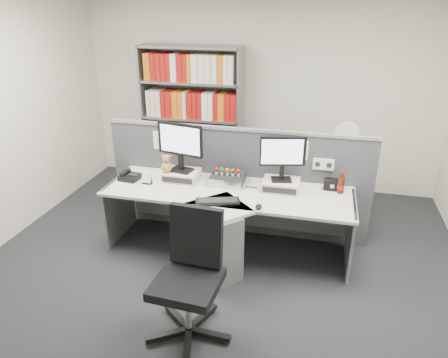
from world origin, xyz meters
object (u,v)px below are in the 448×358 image
(desk_calendar, at_px, (147,179))
(filing_cabinet, at_px, (340,188))
(desk_phone, at_px, (130,177))
(office_chair, at_px, (191,272))
(shelving_unit, at_px, (192,120))
(monitor_right, at_px, (283,155))
(mouse, at_px, (259,207))
(speaker, at_px, (332,184))
(desk_fan, at_px, (347,137))
(monitor_left, at_px, (180,143))
(desktop_pc, at_px, (228,179))
(cola_bottle, at_px, (341,185))
(keyboard, at_px, (218,201))
(desk, at_px, (223,222))

(desk_calendar, bearing_deg, filing_cabinet, 30.15)
(desk_phone, height_order, office_chair, office_chair)
(shelving_unit, bearing_deg, monitor_right, -45.59)
(mouse, xyz_separation_m, desk_calendar, (-1.27, 0.29, 0.03))
(speaker, xyz_separation_m, desk_fan, (0.14, 0.90, 0.25))
(office_chair, bearing_deg, monitor_left, 111.46)
(desk_calendar, height_order, filing_cabinet, desk_calendar)
(desktop_pc, relative_size, office_chair, 0.34)
(speaker, distance_m, shelving_unit, 2.39)
(mouse, height_order, cola_bottle, cola_bottle)
(mouse, distance_m, shelving_unit, 2.35)
(monitor_left, xyz_separation_m, filing_cabinet, (1.76, 1.02, -0.79))
(speaker, xyz_separation_m, shelving_unit, (-1.96, 1.35, 0.20))
(keyboard, bearing_deg, mouse, -3.25)
(desk_phone, relative_size, filing_cabinet, 0.32)
(desktop_pc, bearing_deg, desk_calendar, -164.96)
(monitor_left, relative_size, shelving_unit, 0.27)
(monitor_right, relative_size, cola_bottle, 1.97)
(filing_cabinet, bearing_deg, mouse, -118.56)
(keyboard, relative_size, mouse, 4.60)
(desk, height_order, desk_calendar, desk_calendar)
(desk_phone, bearing_deg, monitor_right, 4.83)
(keyboard, xyz_separation_m, desk_phone, (-1.09, 0.33, 0.02))
(speaker, height_order, desk_fan, desk_fan)
(desk_calendar, xyz_separation_m, desk_fan, (2.09, 1.21, 0.25))
(monitor_right, height_order, filing_cabinet, monitor_right)
(office_chair, bearing_deg, keyboard, 91.24)
(desktop_pc, bearing_deg, monitor_left, -176.83)
(desk_phone, height_order, speaker, speaker)
(monitor_right, distance_m, cola_bottle, 0.68)
(mouse, height_order, desk_phone, desk_phone)
(monitor_left, bearing_deg, cola_bottle, 1.77)
(cola_bottle, bearing_deg, office_chair, -128.36)
(speaker, bearing_deg, shelving_unit, 145.49)
(monitor_left, height_order, cola_bottle, monitor_left)
(mouse, distance_m, cola_bottle, 0.94)
(monitor_right, bearing_deg, desk_fan, 56.79)
(speaker, relative_size, shelving_unit, 0.09)
(desktop_pc, relative_size, filing_cabinet, 0.51)
(desk_phone, distance_m, desk_calendar, 0.24)
(desk, xyz_separation_m, mouse, (0.38, -0.11, 0.28))
(desk, distance_m, monitor_right, 0.92)
(desk_phone, bearing_deg, office_chair, -48.66)
(monitor_left, distance_m, monitor_right, 1.10)
(mouse, distance_m, filing_cabinet, 1.76)
(desk, height_order, keyboard, keyboard)
(desk, xyz_separation_m, desktop_pc, (-0.05, 0.41, 0.31))
(desktop_pc, height_order, desk_fan, desk_fan)
(mouse, distance_m, desk_phone, 1.55)
(monitor_right, relative_size, mouse, 4.76)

